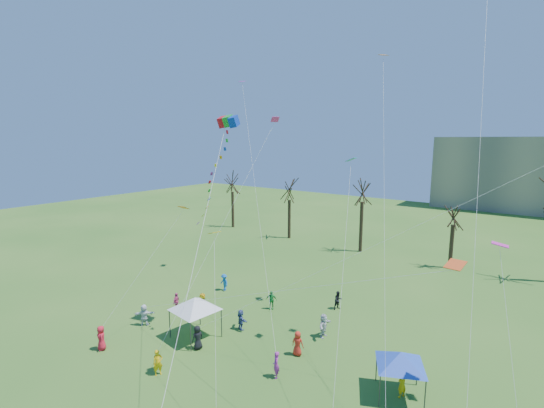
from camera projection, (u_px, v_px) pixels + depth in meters
The scene contains 6 objects.
bare_tree_row at pixel (459, 205), 42.79m from camera, with size 68.28×9.25×11.45m.
big_box_kite at pixel (216, 181), 26.66m from camera, with size 4.20×6.78×18.60m.
canopy_tent_white at pixel (195, 304), 27.61m from camera, with size 4.10×4.10×3.10m.
canopy_tent_blue at pixel (401, 359), 21.27m from camera, with size 3.27×3.27×2.70m.
festival_crowd at pixel (266, 347), 25.07m from camera, with size 26.84×17.60×1.86m.
small_kites_aloft at pixel (329, 160), 24.49m from camera, with size 28.10×18.06×33.09m.
Camera 1 is at (11.92, -11.37, 14.45)m, focal length 25.00 mm.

